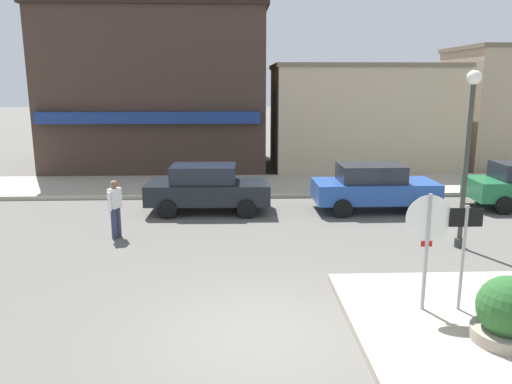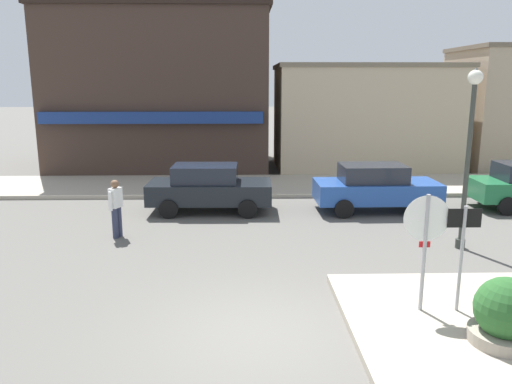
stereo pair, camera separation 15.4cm
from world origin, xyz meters
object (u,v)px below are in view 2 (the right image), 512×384
at_px(stop_sign, 425,238).
at_px(planter, 506,318).
at_px(parked_car_second, 375,187).
at_px(lamp_post, 470,134).
at_px(parked_car_nearest, 209,188).
at_px(one_way_sign, 462,248).
at_px(pedestrian_crossing_near, 116,207).

xyz_separation_m(stop_sign, planter, (0.92, -1.20, -0.96)).
height_order(planter, parked_car_second, parked_car_second).
bearing_deg(lamp_post, planter, -106.39).
xyz_separation_m(lamp_post, parked_car_second, (-1.24, 3.82, -2.15)).
height_order(stop_sign, planter, stop_sign).
bearing_deg(parked_car_nearest, one_way_sign, -57.30).
bearing_deg(one_way_sign, planter, -76.96).
xyz_separation_m(lamp_post, parked_car_nearest, (-6.73, 3.90, -2.15)).
height_order(stop_sign, parked_car_second, stop_sign).
distance_m(lamp_post, parked_car_second, 4.56).
bearing_deg(parked_car_second, one_way_sign, -93.73).
height_order(stop_sign, pedestrian_crossing_near, stop_sign).
bearing_deg(lamp_post, parked_car_second, 107.98).
height_order(planter, parked_car_nearest, parked_car_nearest).
bearing_deg(one_way_sign, pedestrian_crossing_near, 145.54).
relative_size(planter, parked_car_second, 0.30).
distance_m(parked_car_second, pedestrian_crossing_near, 8.28).
xyz_separation_m(stop_sign, parked_car_second, (1.15, 7.64, -0.71)).
relative_size(parked_car_second, pedestrian_crossing_near, 2.50).
height_order(lamp_post, parked_car_second, lamp_post).
distance_m(stop_sign, one_way_sign, 0.68).
bearing_deg(pedestrian_crossing_near, stop_sign, -36.74).
xyz_separation_m(parked_car_nearest, parked_car_second, (5.48, -0.07, 0.00)).
xyz_separation_m(one_way_sign, lamp_post, (1.74, 3.87, 1.63)).
bearing_deg(pedestrian_crossing_near, planter, -39.13).
bearing_deg(stop_sign, parked_car_nearest, 119.30).
distance_m(planter, parked_car_second, 8.85).
height_order(parked_car_second, pedestrian_crossing_near, pedestrian_crossing_near).
height_order(one_way_sign, planter, one_way_sign).
bearing_deg(lamp_post, stop_sign, -122.07).
xyz_separation_m(parked_car_second, pedestrian_crossing_near, (-7.84, -2.65, 0.06)).
bearing_deg(lamp_post, pedestrian_crossing_near, 172.65).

